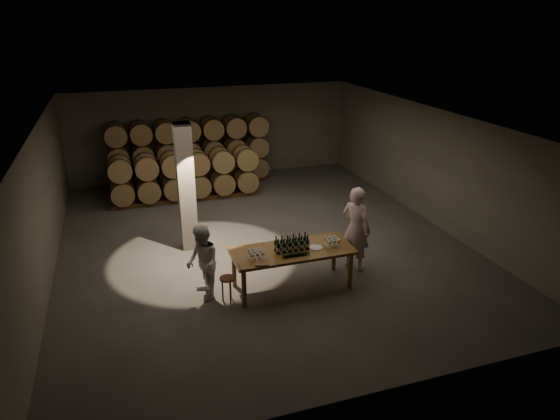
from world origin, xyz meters
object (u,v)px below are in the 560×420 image
object	(u,v)px
person_man	(356,228)
person_woman	(203,263)
plate	(316,248)
tasting_table	(292,254)
notebook_near	(262,264)
stool	(227,282)
bottle_cluster	(292,245)

from	to	relation	value
person_man	person_woman	size ratio (longest dim) A/B	1.24
plate	person_man	world-z (taller)	person_man
tasting_table	person_woman	size ratio (longest dim) A/B	1.61
plate	person_woman	xyz separation A→B (m)	(-2.40, 0.26, -0.10)
notebook_near	stool	xyz separation A→B (m)	(-0.65, 0.32, -0.48)
tasting_table	notebook_near	size ratio (longest dim) A/B	9.43
tasting_table	stool	size ratio (longest dim) A/B	4.85
plate	notebook_near	distance (m)	1.35
tasting_table	person_man	distance (m)	1.73
tasting_table	plate	world-z (taller)	plate
tasting_table	person_woman	world-z (taller)	person_woman
stool	person_man	size ratio (longest dim) A/B	0.27
notebook_near	person_woman	distance (m)	1.25
plate	notebook_near	xyz separation A→B (m)	(-1.31, -0.35, 0.01)
bottle_cluster	notebook_near	world-z (taller)	bottle_cluster
plate	stool	distance (m)	2.01
bottle_cluster	stool	size ratio (longest dim) A/B	1.37
bottle_cluster	person_man	size ratio (longest dim) A/B	0.37
notebook_near	person_man	size ratio (longest dim) A/B	0.14
tasting_table	stool	bearing A→B (deg)	-175.77
bottle_cluster	person_woman	world-z (taller)	person_woman
plate	person_man	xyz separation A→B (m)	(1.17, 0.46, 0.09)
stool	tasting_table	bearing A→B (deg)	4.23
plate	notebook_near	bearing A→B (deg)	-165.01
plate	person_woman	bearing A→B (deg)	173.90
plate	person_woman	distance (m)	2.41
person_woman	notebook_near	bearing A→B (deg)	55.14
plate	person_woman	world-z (taller)	person_woman
person_woman	person_man	bearing A→B (deg)	87.44
notebook_near	person_man	xyz separation A→B (m)	(2.48, 0.81, 0.09)
bottle_cluster	person_man	xyz separation A→B (m)	(1.70, 0.40, -0.02)
plate	notebook_near	world-z (taller)	notebook_near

